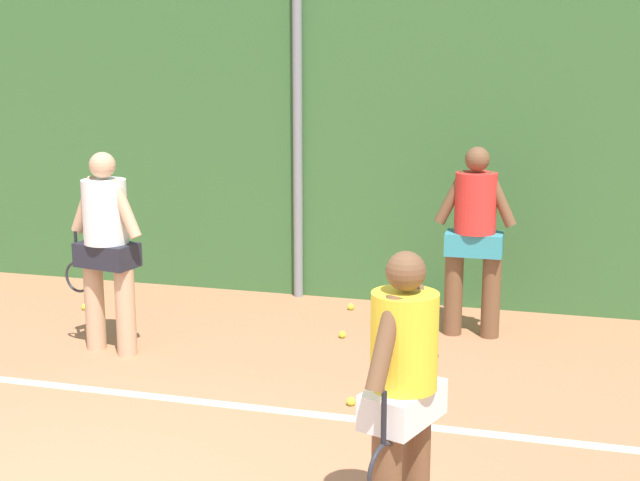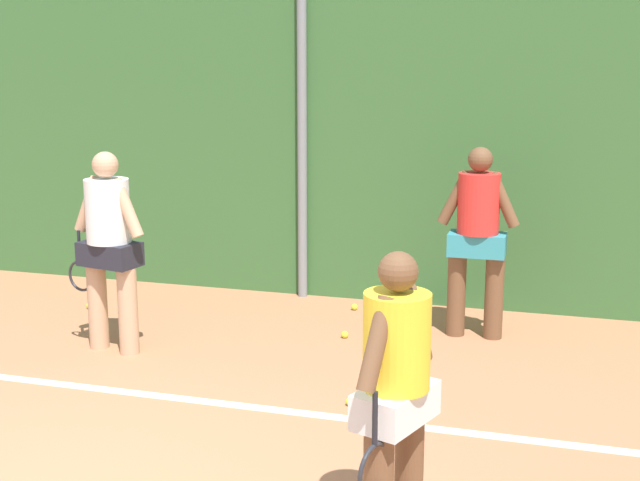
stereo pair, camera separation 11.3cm
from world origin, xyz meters
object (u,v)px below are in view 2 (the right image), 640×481
object	(u,v)px
player_midcourt	(109,241)
tennis_ball_5	(350,402)
tennis_ball_0	(89,306)
tennis_ball_4	(345,335)
player_foreground_near	(396,387)
tennis_ball_3	(354,307)
player_backcourt_far	(478,232)

from	to	relation	value
player_midcourt	tennis_ball_5	world-z (taller)	player_midcourt
player_midcourt	tennis_ball_0	distance (m)	1.68
tennis_ball_0	tennis_ball_4	size ratio (longest dim) A/B	1.00
player_foreground_near	tennis_ball_3	distance (m)	4.45
tennis_ball_0	tennis_ball_4	distance (m)	2.77
player_midcourt	tennis_ball_0	bearing A→B (deg)	-38.67
player_foreground_near	tennis_ball_5	bearing A→B (deg)	-139.47
tennis_ball_0	tennis_ball_3	world-z (taller)	same
tennis_ball_5	player_foreground_near	bearing A→B (deg)	-68.71
player_midcourt	player_backcourt_far	world-z (taller)	player_midcourt
tennis_ball_3	tennis_ball_4	bearing A→B (deg)	-81.61
player_midcourt	tennis_ball_5	distance (m)	2.59
tennis_ball_0	tennis_ball_4	world-z (taller)	same
player_backcourt_far	tennis_ball_5	xyz separation A→B (m)	(-0.70, -1.91, -0.96)
player_foreground_near	tennis_ball_5	world-z (taller)	player_foreground_near
player_midcourt	tennis_ball_4	size ratio (longest dim) A/B	26.78
player_midcourt	tennis_ball_3	world-z (taller)	player_midcourt
player_foreground_near	tennis_ball_4	distance (m)	3.58
tennis_ball_0	tennis_ball_4	bearing A→B (deg)	-3.46
tennis_ball_4	tennis_ball_3	bearing A→B (deg)	98.39
tennis_ball_0	tennis_ball_3	size ratio (longest dim) A/B	1.00
player_backcourt_far	player_foreground_near	bearing A→B (deg)	89.16
tennis_ball_5	tennis_ball_4	bearing A→B (deg)	106.26
tennis_ball_3	tennis_ball_0	bearing A→B (deg)	-164.62
player_midcourt	player_backcourt_far	xyz separation A→B (m)	(3.02, 1.30, 0.00)
tennis_ball_4	tennis_ball_5	xyz separation A→B (m)	(0.44, -1.52, 0.00)
player_foreground_near	tennis_ball_5	xyz separation A→B (m)	(-0.69, 1.77, -0.87)
tennis_ball_3	tennis_ball_4	world-z (taller)	same
tennis_ball_0	tennis_ball_5	distance (m)	3.62
player_midcourt	tennis_ball_3	size ratio (longest dim) A/B	26.78
tennis_ball_3	player_backcourt_far	bearing A→B (deg)	-21.29
tennis_ball_0	player_backcourt_far	bearing A→B (deg)	3.37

